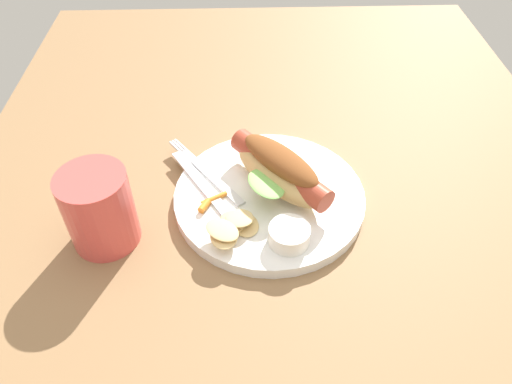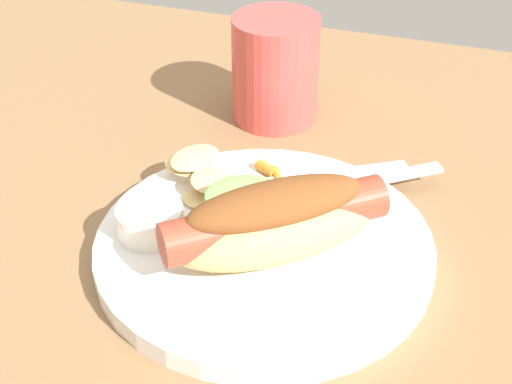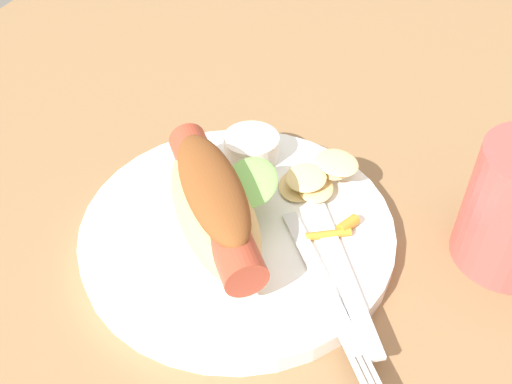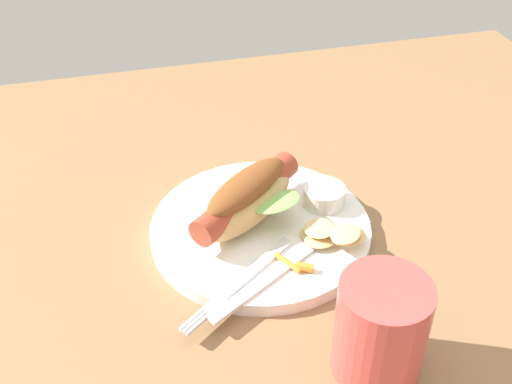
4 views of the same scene
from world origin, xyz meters
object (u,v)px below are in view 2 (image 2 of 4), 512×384
(knife, at_px, (323,177))
(fork, at_px, (346,186))
(sauce_ramekin, at_px, (150,221))
(carrot_garnish, at_px, (272,174))
(chips_pile, at_px, (203,176))
(hot_dog, at_px, (274,222))
(drinking_cup, at_px, (275,69))
(plate, at_px, (264,248))

(knife, bearing_deg, fork, -49.11)
(sauce_ramekin, bearing_deg, carrot_garnish, 56.51)
(sauce_ramekin, relative_size, fork, 0.36)
(fork, bearing_deg, knife, 124.98)
(fork, xyz_separation_m, chips_pile, (-0.11, -0.04, 0.01))
(hot_dog, relative_size, chips_pile, 2.06)
(hot_dog, bearing_deg, drinking_cup, 67.79)
(sauce_ramekin, distance_m, knife, 0.15)
(chips_pile, bearing_deg, fork, 18.56)
(fork, bearing_deg, sauce_ramekin, -177.26)
(knife, bearing_deg, chips_pile, 174.97)
(chips_pile, xyz_separation_m, carrot_garnish, (0.05, 0.03, -0.01))
(sauce_ramekin, height_order, knife, sauce_ramekin)
(carrot_garnish, relative_size, drinking_cup, 0.37)
(carrot_garnish, height_order, drinking_cup, drinking_cup)
(hot_dog, xyz_separation_m, fork, (0.03, 0.10, -0.03))
(sauce_ramekin, bearing_deg, knife, 46.70)
(sauce_ramekin, bearing_deg, drinking_cup, 83.08)
(fork, relative_size, drinking_cup, 1.39)
(sauce_ramekin, xyz_separation_m, carrot_garnish, (0.07, 0.10, -0.01))
(knife, height_order, chips_pile, chips_pile)
(plate, relative_size, fork, 1.79)
(hot_dog, relative_size, drinking_cup, 1.52)
(plate, height_order, drinking_cup, drinking_cup)
(fork, bearing_deg, drinking_cup, 92.11)
(knife, height_order, carrot_garnish, carrot_garnish)
(plate, xyz_separation_m, drinking_cup, (-0.06, 0.21, 0.04))
(knife, distance_m, carrot_garnish, 0.04)
(carrot_garnish, bearing_deg, fork, 6.05)
(hot_dog, bearing_deg, fork, 33.87)
(chips_pile, height_order, carrot_garnish, chips_pile)
(drinking_cup, bearing_deg, chips_pile, -94.22)
(hot_dog, height_order, sauce_ramekin, hot_dog)
(knife, bearing_deg, plate, -134.34)
(chips_pile, bearing_deg, drinking_cup, 85.78)
(plate, xyz_separation_m, chips_pile, (-0.07, 0.05, 0.02))
(carrot_garnish, bearing_deg, sauce_ramekin, -123.49)
(sauce_ramekin, xyz_separation_m, chips_pile, (0.02, 0.07, -0.00))
(knife, relative_size, chips_pile, 1.97)
(hot_dog, bearing_deg, sauce_ramekin, 143.27)
(fork, distance_m, knife, 0.02)
(plate, relative_size, hot_dog, 1.64)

